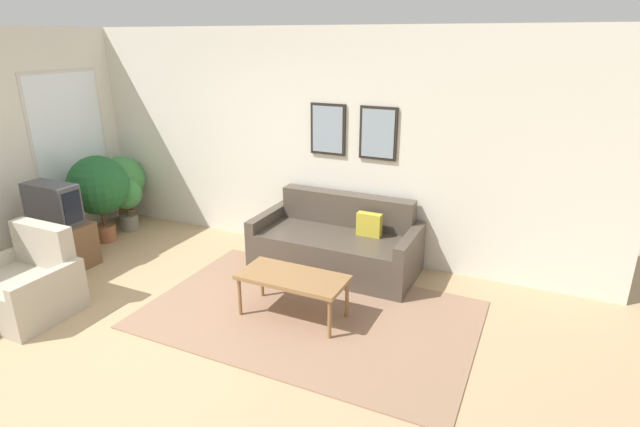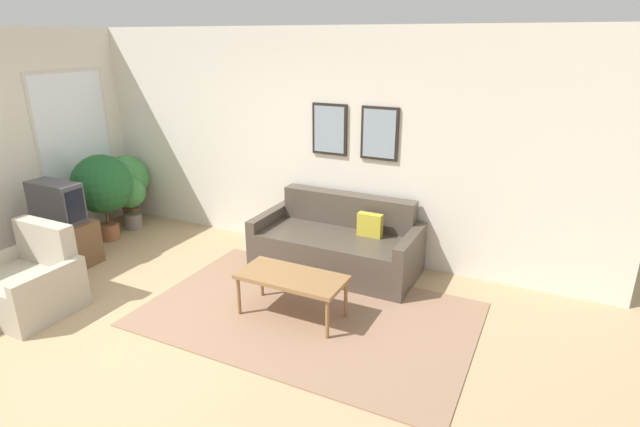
% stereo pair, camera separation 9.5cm
% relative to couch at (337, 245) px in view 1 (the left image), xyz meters
% --- Properties ---
extents(ground_plane, '(16.00, 16.00, 0.00)m').
position_rel_couch_xyz_m(ground_plane, '(-0.99, -2.16, -0.30)').
color(ground_plane, tan).
extents(area_rug, '(3.16, 2.00, 0.01)m').
position_rel_couch_xyz_m(area_rug, '(0.17, -1.08, -0.29)').
color(area_rug, '#937056').
rests_on(area_rug, ground_plane).
extents(wall_back, '(8.00, 0.09, 2.70)m').
position_rel_couch_xyz_m(wall_back, '(-0.97, 0.47, 1.06)').
color(wall_back, silver).
rests_on(wall_back, ground_plane).
extents(couch, '(1.87, 0.90, 0.83)m').
position_rel_couch_xyz_m(couch, '(0.00, 0.00, 0.00)').
color(couch, '#4C4238').
rests_on(couch, ground_plane).
extents(coffee_table, '(1.03, 0.49, 0.44)m').
position_rel_couch_xyz_m(coffee_table, '(0.04, -1.17, 0.11)').
color(coffee_table, olive).
rests_on(coffee_table, ground_plane).
extents(tv_stand, '(0.81, 0.45, 0.53)m').
position_rel_couch_xyz_m(tv_stand, '(-3.03, -1.28, -0.03)').
color(tv_stand, brown).
rests_on(tv_stand, ground_plane).
extents(tv, '(0.67, 0.28, 0.47)m').
position_rel_couch_xyz_m(tv, '(-3.03, -1.28, 0.47)').
color(tv, '#424247').
rests_on(tv, tv_stand).
extents(armchair, '(0.89, 0.76, 0.84)m').
position_rel_couch_xyz_m(armchair, '(-2.36, -2.20, -0.02)').
color(armchair, '#B2A893').
rests_on(armchair, ground_plane).
extents(potted_plant_tall, '(0.76, 0.76, 1.15)m').
position_rel_couch_xyz_m(potted_plant_tall, '(-3.13, -0.53, 0.45)').
color(potted_plant_tall, '#935638').
rests_on(potted_plant_tall, ground_plane).
extents(potted_plant_by_window, '(0.63, 0.63, 0.98)m').
position_rel_couch_xyz_m(potted_plant_by_window, '(-3.38, 0.11, 0.35)').
color(potted_plant_by_window, '#935638').
rests_on(potted_plant_by_window, ground_plane).
extents(potted_plant_small, '(0.44, 0.44, 0.75)m').
position_rel_couch_xyz_m(potted_plant_small, '(-3.14, -0.09, 0.18)').
color(potted_plant_small, slate).
rests_on(potted_plant_small, ground_plane).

